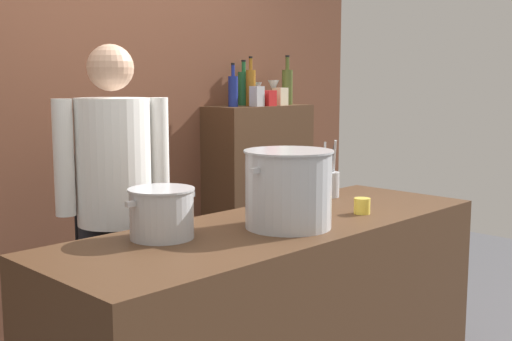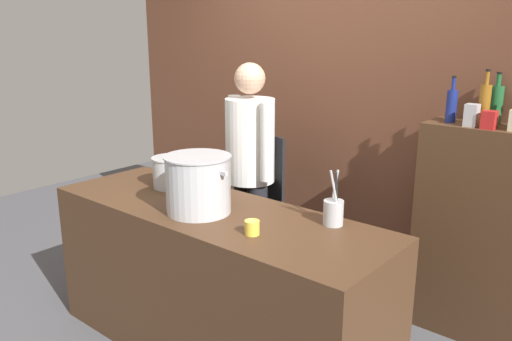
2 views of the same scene
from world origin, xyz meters
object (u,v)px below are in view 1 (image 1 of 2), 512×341
object	(u,v)px
utensil_crock	(329,183)
wine_glass_tall	(257,89)
wine_bottle_amber	(251,87)
spice_tin_silver	(257,96)
stockpot_large	(288,189)
wine_bottle_olive	(287,86)
spice_tin_red	(269,98)
wine_bottle_cobalt	(233,90)
spice_tin_cream	(280,97)
butter_jar	(362,206)
chef	(114,197)
wine_glass_wide	(274,87)
wine_bottle_green	(244,88)
stockpot_small	(162,213)

from	to	relation	value
utensil_crock	wine_glass_tall	bearing A→B (deg)	62.50
wine_bottle_amber	spice_tin_silver	size ratio (longest dim) A/B	2.48
stockpot_large	wine_bottle_olive	bearing A→B (deg)	41.88
spice_tin_red	wine_bottle_cobalt	bearing A→B (deg)	161.94
utensil_crock	spice_tin_cream	size ratio (longest dim) A/B	2.53
wine_bottle_olive	spice_tin_cream	world-z (taller)	wine_bottle_olive
wine_bottle_olive	wine_glass_tall	world-z (taller)	wine_bottle_olive
spice_tin_red	butter_jar	bearing A→B (deg)	-119.30
chef	spice_tin_red	xyz separation A→B (m)	(1.44, 0.37, 0.42)
butter_jar	wine_glass_wide	bearing A→B (deg)	57.25
butter_jar	spice_tin_red	bearing A→B (deg)	60.70
wine_bottle_olive	wine_glass_wide	distance (m)	0.10
spice_tin_silver	utensil_crock	bearing A→B (deg)	-112.27
spice_tin_cream	spice_tin_silver	bearing A→B (deg)	-176.10
butter_jar	wine_bottle_cobalt	size ratio (longest dim) A/B	0.27
wine_bottle_green	spice_tin_cream	size ratio (longest dim) A/B	2.56
wine_bottle_amber	wine_bottle_olive	size ratio (longest dim) A/B	0.95
wine_bottle_green	spice_tin_red	size ratio (longest dim) A/B	2.96
stockpot_large	stockpot_small	xyz separation A→B (m)	(-0.47, 0.22, -0.06)
butter_jar	wine_bottle_olive	xyz separation A→B (m)	(0.96, 1.31, 0.52)
stockpot_large	spice_tin_red	xyz separation A→B (m)	(1.13, 1.17, 0.32)
wine_bottle_cobalt	wine_glass_tall	distance (m)	0.36
stockpot_large	wine_glass_tall	distance (m)	1.87
wine_bottle_amber	spice_tin_silver	bearing A→B (deg)	-111.21
wine_glass_wide	wine_glass_tall	bearing A→B (deg)	144.17
wine_bottle_olive	stockpot_large	bearing A→B (deg)	-138.12
wine_bottle_green	spice_tin_red	distance (m)	0.22
utensil_crock	spice_tin_cream	world-z (taller)	spice_tin_cream
wine_bottle_green	wine_bottle_olive	world-z (taller)	wine_bottle_olive
butter_jar	wine_bottle_olive	size ratio (longest dim) A/B	0.22
wine_glass_wide	spice_tin_red	size ratio (longest dim) A/B	1.65
butter_jar	wine_glass_tall	bearing A→B (deg)	61.24
spice_tin_silver	spice_tin_cream	world-z (taller)	spice_tin_silver
wine_bottle_amber	spice_tin_red	distance (m)	0.14
wine_bottle_green	wine_bottle_cobalt	xyz separation A→B (m)	(-0.21, -0.12, -0.01)
butter_jar	wine_bottle_amber	bearing A→B (deg)	64.86
wine_bottle_olive	wine_glass_tall	bearing A→B (deg)	145.45
stockpot_large	wine_bottle_olive	xyz separation A→B (m)	(1.39, 1.25, 0.40)
chef	wine_glass_wide	size ratio (longest dim) A/B	9.88
stockpot_small	spice_tin_red	bearing A→B (deg)	30.66
utensil_crock	spice_tin_red	world-z (taller)	spice_tin_red
spice_tin_red	spice_tin_silver	distance (m)	0.10
stockpot_small	butter_jar	world-z (taller)	stockpot_small
stockpot_small	spice_tin_cream	distance (m)	2.04
chef	wine_bottle_cobalt	distance (m)	1.36
stockpot_large	wine_bottle_green	distance (m)	1.80
wine_bottle_green	stockpot_small	bearing A→B (deg)	-143.74
spice_tin_silver	wine_glass_wide	bearing A→B (deg)	22.79
chef	spice_tin_red	world-z (taller)	chef
wine_bottle_cobalt	spice_tin_silver	world-z (taller)	wine_bottle_cobalt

